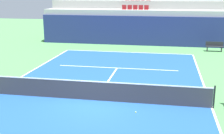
% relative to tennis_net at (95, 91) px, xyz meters
% --- Properties ---
extents(ground_plane, '(80.00, 80.00, 0.00)m').
position_rel_tennis_net_xyz_m(ground_plane, '(0.00, 0.00, -0.51)').
color(ground_plane, '#4C8C4C').
extents(court_surface, '(11.00, 24.00, 0.01)m').
position_rel_tennis_net_xyz_m(court_surface, '(0.00, 0.00, -0.50)').
color(court_surface, '#1E4C99').
rests_on(court_surface, ground_plane).
extents(baseline_far, '(11.00, 0.10, 0.00)m').
position_rel_tennis_net_xyz_m(baseline_far, '(0.00, 11.95, -0.50)').
color(baseline_far, white).
rests_on(baseline_far, court_surface).
extents(sideline_right, '(0.10, 24.00, 0.00)m').
position_rel_tennis_net_xyz_m(sideline_right, '(5.45, 0.00, -0.50)').
color(sideline_right, white).
rests_on(sideline_right, court_surface).
extents(service_line_far, '(8.26, 0.10, 0.00)m').
position_rel_tennis_net_xyz_m(service_line_far, '(0.00, 6.40, -0.50)').
color(service_line_far, white).
rests_on(service_line_far, court_surface).
extents(centre_service_line, '(0.10, 6.40, 0.00)m').
position_rel_tennis_net_xyz_m(centre_service_line, '(0.00, 3.20, -0.50)').
color(centre_service_line, white).
rests_on(centre_service_line, court_surface).
extents(back_wall, '(18.31, 0.30, 2.82)m').
position_rel_tennis_net_xyz_m(back_wall, '(0.00, 15.62, 0.90)').
color(back_wall, navy).
rests_on(back_wall, ground_plane).
extents(stands_tier_lower, '(18.31, 2.40, 3.35)m').
position_rel_tennis_net_xyz_m(stands_tier_lower, '(0.00, 16.97, 1.17)').
color(stands_tier_lower, '#9E9E99').
rests_on(stands_tier_lower, ground_plane).
extents(stands_tier_upper, '(18.31, 2.40, 4.18)m').
position_rel_tennis_net_xyz_m(stands_tier_upper, '(0.00, 19.37, 1.58)').
color(stands_tier_upper, '#9E9E99').
rests_on(stands_tier_upper, ground_plane).
extents(seating_row_lower, '(2.67, 0.44, 0.44)m').
position_rel_tennis_net_xyz_m(seating_row_lower, '(0.00, 17.07, 2.97)').
color(seating_row_lower, maroon).
rests_on(seating_row_lower, stands_tier_lower).
extents(tennis_net, '(11.08, 0.08, 1.07)m').
position_rel_tennis_net_xyz_m(tennis_net, '(0.00, 0.00, 0.00)').
color(tennis_net, black).
rests_on(tennis_net, court_surface).
extents(player_bench, '(1.50, 0.40, 0.85)m').
position_rel_tennis_net_xyz_m(player_bench, '(7.39, 13.77, -0.00)').
color(player_bench, '#232328').
rests_on(player_bench, ground_plane).
extents(tennis_ball_0, '(0.07, 0.07, 0.07)m').
position_rel_tennis_net_xyz_m(tennis_ball_0, '(2.11, -1.18, -0.47)').
color(tennis_ball_0, '#CCE033').
rests_on(tennis_ball_0, court_surface).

